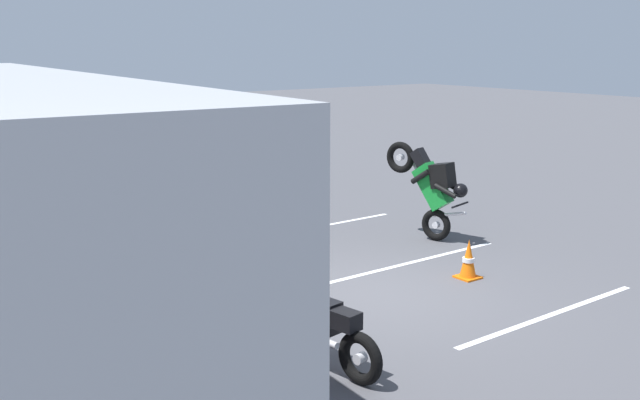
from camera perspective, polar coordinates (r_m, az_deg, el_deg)
ground_plane at (r=10.84m, az=3.53°, el=-7.39°), size 80.00×80.00×0.00m
spectator_far_left at (r=9.51m, az=-4.22°, el=-3.66°), size 0.58×0.35×1.75m
spectator_left at (r=10.71m, az=-7.35°, el=-2.28°), size 0.58×0.34×1.65m
spectator_centre at (r=11.67m, az=-9.32°, el=-0.80°), size 0.58×0.34×1.74m
spectator_right at (r=12.54m, az=-13.16°, el=-0.22°), size 0.57×0.33×1.69m
parked_motorcycle_silver at (r=8.44m, az=-0.53°, el=-9.73°), size 2.04×0.62×0.99m
stunt_motorcycle at (r=13.69m, az=8.65°, el=1.24°), size 1.84×0.79×1.91m
traffic_cone at (r=11.70m, az=11.53°, el=-4.57°), size 0.34×0.34×0.63m
bay_line_b at (r=10.55m, az=17.63°, el=-8.53°), size 0.17×3.78×0.01m
bay_line_c at (r=12.36m, az=6.78°, el=-4.96°), size 0.18×4.23×0.01m
bay_line_d at (r=14.53m, az=-0.99°, el=-2.25°), size 0.18×4.21×0.01m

